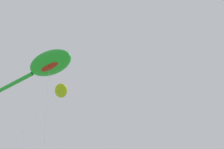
{
  "coord_description": "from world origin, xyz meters",
  "views": [
    {
      "loc": [
        -9.89,
        3.85,
        1.36
      ],
      "look_at": [
        0.27,
        5.97,
        11.96
      ],
      "focal_mm": 40.04,
      "sensor_mm": 36.0,
      "label": 1
    }
  ],
  "objects": [
    {
      "name": "big_show_kite",
      "position": [
        3.79,
        12.74,
        18.07
      ],
      "size": [
        5.95,
        12.26,
        18.63
      ],
      "rotation": [
        0.0,
        0.0,
        -1.92
      ],
      "color": "green",
      "rests_on": "ground"
    },
    {
      "name": "small_kite_stunt_black",
      "position": [
        -0.28,
        8.8,
        10.65
      ],
      "size": [
        4.73,
        2.88,
        10.9
      ],
      "rotation": [
        0.0,
        0.0,
        -2.68
      ],
      "color": "yellow",
      "rests_on": "ground"
    }
  ]
}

